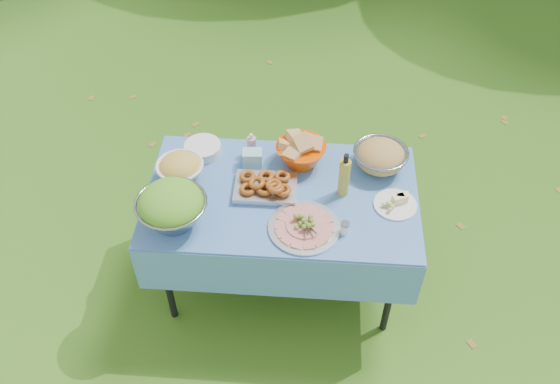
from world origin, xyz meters
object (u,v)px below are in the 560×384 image
(picnic_table, at_px, (282,239))
(plate_stack, at_px, (203,149))
(charcuterie_platter, at_px, (304,223))
(salad_bowl, at_px, (171,206))
(bread_bowl, at_px, (301,150))
(oil_bottle, at_px, (344,174))
(pasta_bowl_steel, at_px, (380,156))

(picnic_table, xyz_separation_m, plate_stack, (-0.48, 0.30, 0.41))
(picnic_table, height_order, charcuterie_platter, charcuterie_platter)
(salad_bowl, height_order, plate_stack, salad_bowl)
(salad_bowl, bearing_deg, bread_bowl, 38.25)
(bread_bowl, relative_size, charcuterie_platter, 0.77)
(plate_stack, distance_m, charcuterie_platter, 0.81)
(salad_bowl, distance_m, oil_bottle, 0.91)
(salad_bowl, height_order, bread_bowl, salad_bowl)
(salad_bowl, xyz_separation_m, pasta_bowl_steel, (1.07, 0.49, -0.04))
(salad_bowl, height_order, pasta_bowl_steel, salad_bowl)
(plate_stack, xyz_separation_m, bread_bowl, (0.57, -0.04, 0.06))
(plate_stack, height_order, charcuterie_platter, charcuterie_platter)
(picnic_table, bearing_deg, charcuterie_platter, -61.12)
(plate_stack, height_order, pasta_bowl_steel, pasta_bowl_steel)
(charcuterie_platter, relative_size, oil_bottle, 1.34)
(picnic_table, distance_m, salad_bowl, 0.77)
(picnic_table, bearing_deg, pasta_bowl_steel, 25.27)
(pasta_bowl_steel, xyz_separation_m, charcuterie_platter, (-0.40, -0.49, -0.04))
(plate_stack, xyz_separation_m, oil_bottle, (0.80, -0.27, 0.11))
(picnic_table, xyz_separation_m, pasta_bowl_steel, (0.53, 0.25, 0.46))
(salad_bowl, xyz_separation_m, charcuterie_platter, (0.67, 0.00, -0.08))
(picnic_table, height_order, pasta_bowl_steel, pasta_bowl_steel)
(salad_bowl, distance_m, pasta_bowl_steel, 1.18)
(salad_bowl, xyz_separation_m, plate_stack, (0.06, 0.54, -0.09))
(charcuterie_platter, bearing_deg, bread_bowl, 94.71)
(pasta_bowl_steel, bearing_deg, plate_stack, 177.31)
(oil_bottle, bearing_deg, plate_stack, 161.61)
(plate_stack, height_order, bread_bowl, bread_bowl)
(picnic_table, bearing_deg, bread_bowl, 70.79)
(bread_bowl, bearing_deg, picnic_table, -109.21)
(picnic_table, relative_size, salad_bowl, 4.05)
(salad_bowl, distance_m, charcuterie_platter, 0.67)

